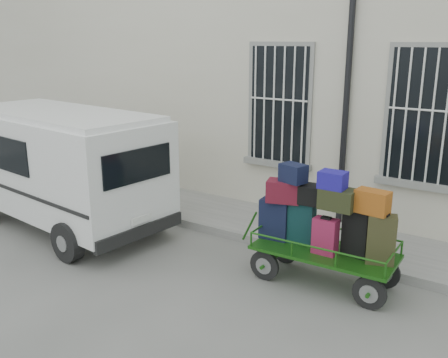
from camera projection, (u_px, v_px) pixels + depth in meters
ground at (208, 274)px, 7.64m from camera, size 80.00×80.00×0.00m
building at (348, 61)px, 11.23m from camera, size 24.00×5.15×6.00m
sidewalk at (276, 227)px, 9.38m from camera, size 24.00×1.70×0.15m
luggage_cart at (323, 225)px, 7.15m from camera, size 2.41×0.97×1.74m
van at (62, 162)px, 9.30m from camera, size 4.58×2.38×2.22m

